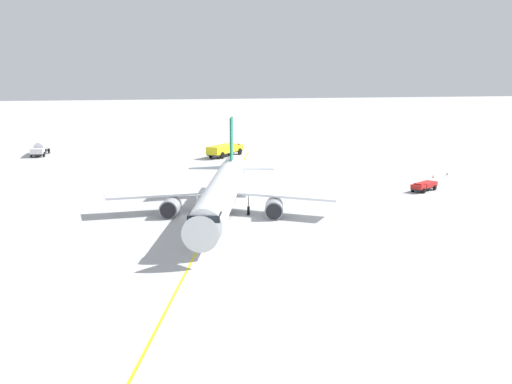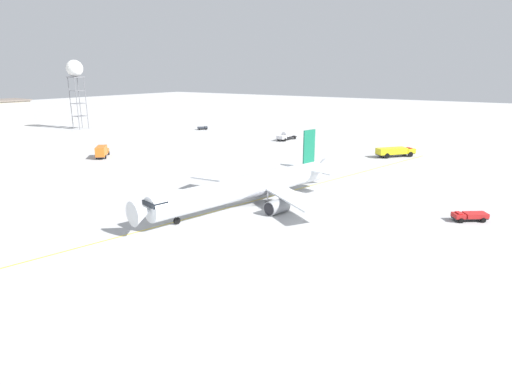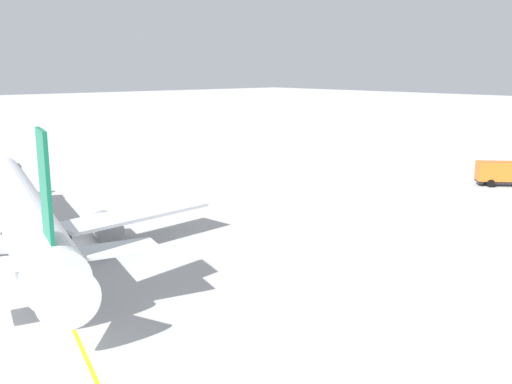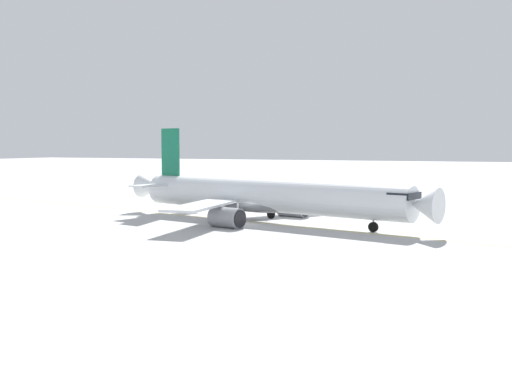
% 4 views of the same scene
% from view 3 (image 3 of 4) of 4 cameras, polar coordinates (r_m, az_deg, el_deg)
% --- Properties ---
extents(ground_plane, '(600.00, 600.00, 0.00)m').
position_cam_3_polar(ground_plane, '(51.55, -18.10, -5.26)').
color(ground_plane, '#B2B2B2').
extents(airliner_main, '(30.65, 42.79, 11.58)m').
position_cam_3_polar(airliner_main, '(51.40, -21.94, -2.11)').
color(airliner_main, silver).
rests_on(airliner_main, ground_plane).
extents(catering_truck_truck, '(7.43, 7.67, 3.10)m').
position_cam_3_polar(catering_truck_truck, '(81.00, 23.36, 1.72)').
color(catering_truck_truck, '#232326').
rests_on(catering_truck_truck, ground_plane).
extents(taxiway_centreline, '(32.61, 128.71, 0.01)m').
position_cam_3_polar(taxiway_centreline, '(54.00, -20.88, -4.68)').
color(taxiway_centreline, yellow).
rests_on(taxiway_centreline, ground_plane).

